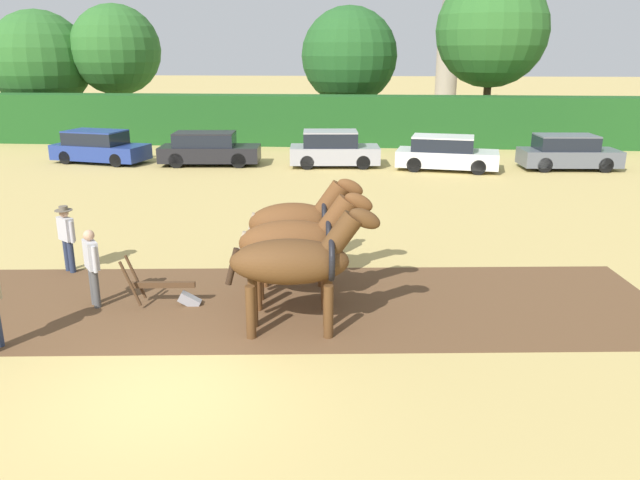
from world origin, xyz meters
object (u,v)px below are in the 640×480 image
object	(u,v)px
plow	(169,291)
parked_car_far_left	(99,147)
church_spire	(449,21)
draft_horse_trail_left	(298,223)
farmer_beside_team	(326,221)
parked_car_left	(208,149)
tree_center_left	(349,56)
parked_car_center_right	(568,153)
draft_horse_lead_left	(296,262)
parked_car_center_left	(333,149)
tree_far_left	(40,61)
parked_car_center	(446,154)
tree_left	(116,50)
draft_horse_lead_right	(297,242)
farmer_onlooker_right	(66,234)
farmer_at_plow	(92,263)
tree_center	(492,31)

from	to	relation	value
plow	parked_car_far_left	xyz separation A→B (m)	(-8.46, 16.36, 0.40)
church_spire	draft_horse_trail_left	bearing A→B (deg)	-100.15
farmer_beside_team	parked_car_left	size ratio (longest dim) A/B	0.37
tree_center_left	parked_car_center_right	xyz separation A→B (m)	(10.01, -11.13, -3.96)
draft_horse_lead_left	parked_car_left	bearing A→B (deg)	103.79
parked_car_center_right	parked_car_center_left	bearing A→B (deg)	176.44
tree_far_left	tree_center_left	xyz separation A→B (m)	(19.16, 0.39, 0.32)
draft_horse_lead_left	parked_car_center	distance (m)	17.42
draft_horse_lead_left	parked_car_far_left	bearing A→B (deg)	117.35
tree_far_left	tree_left	bearing A→B (deg)	7.84
tree_center_left	parked_car_center_right	size ratio (longest dim) A/B	1.77
farmer_beside_team	parked_car_center_right	world-z (taller)	farmer_beside_team
draft_horse_lead_right	parked_car_center	xyz separation A→B (m)	(4.74, 15.48, -0.63)
tree_far_left	farmer_onlooker_right	bearing A→B (deg)	-61.93
draft_horse_trail_left	farmer_at_plow	distance (m)	4.38
parked_car_center_right	farmer_beside_team	bearing A→B (deg)	-130.45
church_spire	parked_car_left	world-z (taller)	church_spire
farmer_at_plow	farmer_onlooker_right	bearing A→B (deg)	89.52
tree_left	farmer_beside_team	size ratio (longest dim) A/B	4.61
draft_horse_trail_left	plow	bearing A→B (deg)	-153.56
draft_horse_lead_left	draft_horse_trail_left	bearing A→B (deg)	90.12
tree_center	farmer_beside_team	distance (m)	25.05
draft_horse_trail_left	parked_car_center_left	xyz separation A→B (m)	(-0.07, 14.71, -0.62)
tree_center	draft_horse_lead_right	size ratio (longest dim) A/B	3.27
church_spire	parked_car_center_left	world-z (taller)	church_spire
parked_car_left	farmer_onlooker_right	bearing A→B (deg)	-93.19
tree_far_left	draft_horse_trail_left	size ratio (longest dim) A/B	2.78
tree_far_left	parked_car_center_left	xyz separation A→B (m)	(18.87, -10.79, -3.61)
draft_horse_lead_right	draft_horse_trail_left	distance (m)	1.31
farmer_at_plow	parked_car_center	distance (m)	18.19
parked_car_center_left	parked_car_center_right	bearing A→B (deg)	-4.66
plow	church_spire	bearing A→B (deg)	71.96
tree_center	draft_horse_trail_left	size ratio (longest dim) A/B	3.46
tree_center	farmer_beside_team	bearing A→B (deg)	-108.71
tree_center_left	parked_car_center	bearing A→B (deg)	-68.35
tree_center_left	draft_horse_lead_right	size ratio (longest dim) A/B	2.67
tree_left	draft_horse_trail_left	bearing A→B (deg)	-61.32
tree_center	parked_car_center	size ratio (longest dim) A/B	2.03
parked_car_center_left	tree_left	bearing A→B (deg)	136.27
draft_horse_lead_left	tree_center_left	bearing A→B (deg)	84.64
draft_horse_lead_right	parked_car_far_left	distance (m)	19.56
church_spire	farmer_beside_team	size ratio (longest dim) A/B	8.59
church_spire	parked_car_center_right	size ratio (longest dim) A/B	3.38
parked_car_left	tree_center	bearing A→B (deg)	31.90
tree_far_left	parked_car_center_right	distance (m)	31.29
tree_left	parked_car_center	world-z (taller)	tree_left
draft_horse_lead_right	draft_horse_trail_left	xyz separation A→B (m)	(-0.13, 1.31, 0.04)
tree_left	parked_car_far_left	bearing A→B (deg)	-73.61
church_spire	parked_car_left	xyz separation A→B (m)	(-14.45, -33.99, -6.86)
draft_horse_trail_left	parked_car_far_left	size ratio (longest dim) A/B	0.58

